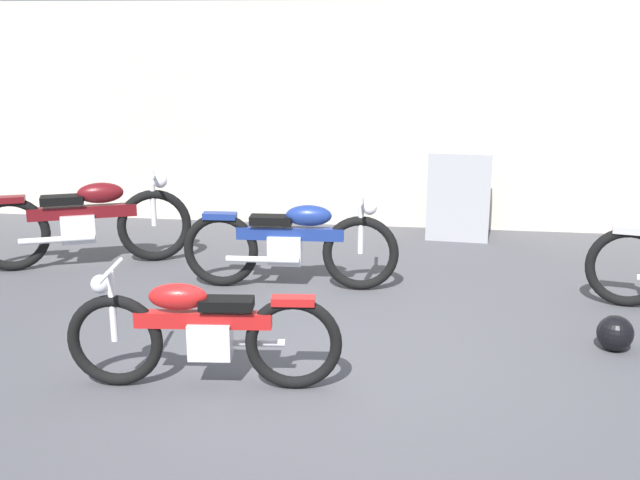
# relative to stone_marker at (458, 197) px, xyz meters

# --- Properties ---
(ground_plane) EXTENTS (40.00, 40.00, 0.00)m
(ground_plane) POSITION_rel_stone_marker_xyz_m (-0.96, -3.70, -0.52)
(ground_plane) COLOR #47474C
(building_wall) EXTENTS (18.00, 0.30, 2.74)m
(building_wall) POSITION_rel_stone_marker_xyz_m (-0.96, 0.67, 0.85)
(building_wall) COLOR beige
(building_wall) RESTS_ON ground_plane
(stone_marker) EXTENTS (0.74, 0.25, 1.04)m
(stone_marker) POSITION_rel_stone_marker_xyz_m (0.00, 0.00, 0.00)
(stone_marker) COLOR #9E9EA3
(stone_marker) RESTS_ON ground_plane
(helmet) EXTENTS (0.28, 0.28, 0.28)m
(helmet) POSITION_rel_stone_marker_xyz_m (1.12, -3.09, -0.38)
(helmet) COLOR black
(helmet) RESTS_ON ground_plane
(motorcycle_red) EXTENTS (1.94, 0.54, 0.87)m
(motorcycle_red) POSITION_rel_stone_marker_xyz_m (-1.93, -4.14, -0.10)
(motorcycle_red) COLOR black
(motorcycle_red) RESTS_ON ground_plane
(motorcycle_maroon) EXTENTS (2.11, 1.02, 1.00)m
(motorcycle_maroon) POSITION_rel_stone_marker_xyz_m (-3.92, -1.53, -0.04)
(motorcycle_maroon) COLOR black
(motorcycle_maroon) RESTS_ON ground_plane
(motorcycle_blue) EXTENTS (2.09, 0.58, 0.94)m
(motorcycle_blue) POSITION_rel_stone_marker_xyz_m (-1.65, -1.95, -0.07)
(motorcycle_blue) COLOR black
(motorcycle_blue) RESTS_ON ground_plane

